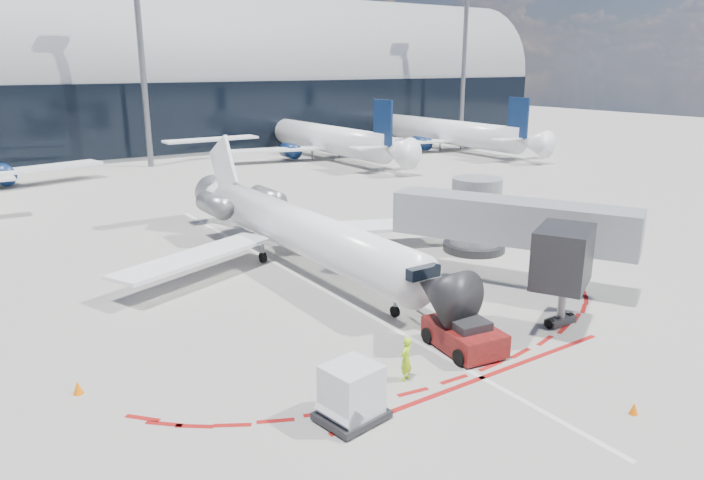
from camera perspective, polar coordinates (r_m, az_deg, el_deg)
ground at (r=33.73m, az=-2.29°, el=-4.74°), size 260.00×260.00×0.00m
apron_centerline at (r=35.35m, az=-4.00°, el=-3.78°), size 0.25×40.00×0.01m
apron_stop_bar at (r=25.49m, az=11.73°, el=-12.17°), size 14.00×0.25×0.01m
terminal_building at (r=93.46m, az=-24.30°, el=12.39°), size 150.00×24.15×24.00m
jet_bridge at (r=36.62m, az=13.37°, el=1.42°), size 10.03×15.20×4.90m
light_mast_centre at (r=77.98m, az=-18.58°, el=15.48°), size 0.70×0.70×25.00m
light_mast_east at (r=103.58m, az=10.16°, el=15.90°), size 0.70×0.70×25.00m
regional_jet at (r=37.92m, az=-5.38°, el=1.20°), size 22.49×27.74×6.95m
pushback_tug at (r=27.43m, az=10.19°, el=-8.53°), size 2.77×5.63×1.44m
ramp_worker at (r=24.54m, az=4.91°, el=-10.72°), size 0.76×0.64×1.77m
uld_container at (r=21.89m, az=-0.04°, el=-13.80°), size 2.43×2.17×2.03m
safety_cone_left at (r=25.87m, az=-23.65°, el=-12.18°), size 0.37×0.37×0.52m
safety_cone_right at (r=24.66m, az=24.26°, el=-13.78°), size 0.31×0.31×0.44m
bg_airliner_1 at (r=81.96m, az=-2.78°, el=10.96°), size 30.84×32.65×9.98m
bg_airliner_2 at (r=90.80m, az=8.67°, el=11.21°), size 30.18×31.95×9.76m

